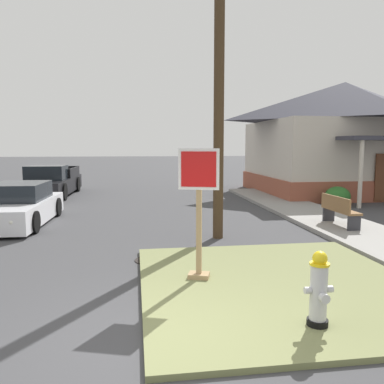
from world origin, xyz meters
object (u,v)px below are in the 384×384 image
object	(u,v)px
fire_hydrant	(319,290)
manhole_cover	(151,260)
stop_sign	(199,216)
street_bench	(339,209)
pickup_truck_black	(51,183)
parked_sedan_white	(18,206)
utility_pole	(219,29)

from	to	relation	value
fire_hydrant	manhole_cover	bearing A→B (deg)	120.06
stop_sign	street_bench	size ratio (longest dim) A/B	1.47
fire_hydrant	stop_sign	xyz separation A→B (m)	(-1.23, 2.02, 0.63)
fire_hydrant	pickup_truck_black	xyz separation A→B (m)	(-6.28, 14.60, 0.07)
stop_sign	pickup_truck_black	world-z (taller)	stop_sign
parked_sedan_white	manhole_cover	bearing A→B (deg)	-48.72
parked_sedan_white	pickup_truck_black	xyz separation A→B (m)	(-0.39, 6.71, 0.07)
street_bench	utility_pole	world-z (taller)	utility_pole
manhole_cover	parked_sedan_white	world-z (taller)	parked_sedan_white
stop_sign	manhole_cover	xyz separation A→B (m)	(-0.77, 1.44, -1.17)
stop_sign	parked_sedan_white	size ratio (longest dim) A/B	0.52
fire_hydrant	manhole_cover	distance (m)	4.04
stop_sign	parked_sedan_white	world-z (taller)	stop_sign
manhole_cover	parked_sedan_white	distance (m)	5.90
stop_sign	pickup_truck_black	bearing A→B (deg)	111.85
stop_sign	manhole_cover	bearing A→B (deg)	118.16
pickup_truck_black	street_bench	size ratio (longest dim) A/B	3.61
pickup_truck_black	manhole_cover	bearing A→B (deg)	-69.02
stop_sign	street_bench	world-z (taller)	stop_sign
fire_hydrant	street_bench	xyz separation A→B (m)	(3.42, 5.72, 0.04)
stop_sign	manhole_cover	size ratio (longest dim) A/B	3.25
pickup_truck_black	stop_sign	bearing A→B (deg)	-68.15
pickup_truck_black	parked_sedan_white	bearing A→B (deg)	-86.68
fire_hydrant	utility_pole	world-z (taller)	utility_pole
fire_hydrant	utility_pole	bearing A→B (deg)	92.25
street_bench	utility_pole	xyz separation A→B (m)	(-3.62, -0.49, 4.65)
street_bench	utility_pole	bearing A→B (deg)	-172.33
pickup_truck_black	fire_hydrant	bearing A→B (deg)	-66.74
fire_hydrant	utility_pole	xyz separation A→B (m)	(-0.21, 5.24, 4.69)
manhole_cover	fire_hydrant	bearing A→B (deg)	-59.94
manhole_cover	parked_sedan_white	xyz separation A→B (m)	(-3.88, 4.42, 0.53)
stop_sign	parked_sedan_white	xyz separation A→B (m)	(-4.65, 5.86, -0.64)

